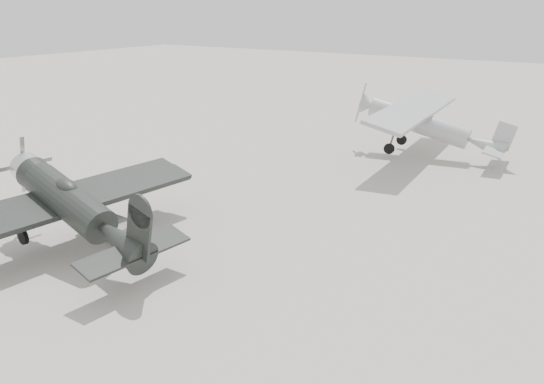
{
  "coord_description": "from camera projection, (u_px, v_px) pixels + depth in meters",
  "views": [
    {
      "loc": [
        10.65,
        -14.58,
        8.6
      ],
      "look_at": [
        -0.26,
        2.36,
        1.5
      ],
      "focal_mm": 35.0,
      "sensor_mm": 36.0,
      "label": 1
    }
  ],
  "objects": [
    {
      "name": "lowwing_monoplane",
      "position": [
        75.0,
        207.0,
        18.65
      ],
      "size": [
        7.99,
        11.16,
        3.59
      ],
      "rotation": [
        0.0,
        0.24,
        -0.12
      ],
      "color": "black",
      "rests_on": "ground"
    },
    {
      "name": "highwing_monoplane",
      "position": [
        425.0,
        120.0,
        31.18
      ],
      "size": [
        9.0,
        12.68,
        3.6
      ],
      "rotation": [
        0.0,
        0.23,
        0.05
      ],
      "color": "#96999B",
      "rests_on": "ground"
    },
    {
      "name": "ground",
      "position": [
        244.0,
        248.0,
        19.86
      ],
      "size": [
        160.0,
        160.0,
        0.0
      ],
      "primitive_type": "plane",
      "color": "#9C968A",
      "rests_on": "ground"
    },
    {
      "name": "equipment_block",
      "position": [
        119.0,
        231.0,
        20.43
      ],
      "size": [
        1.6,
        1.06,
        0.77
      ],
      "primitive_type": "cube",
      "rotation": [
        0.0,
        0.0,
        -0.07
      ],
      "color": "slate",
      "rests_on": "ground"
    }
  ]
}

